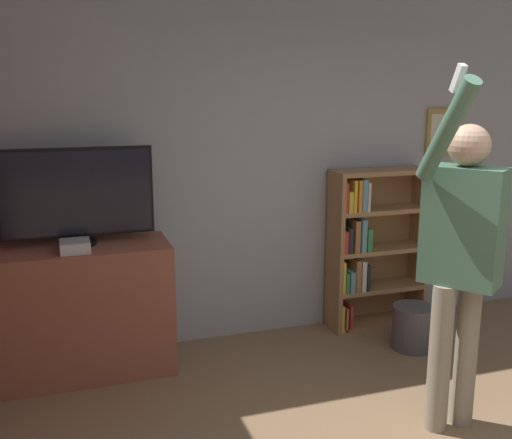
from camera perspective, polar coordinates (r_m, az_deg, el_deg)
The scene contains 7 objects.
wall_back at distance 4.78m, azimuth 3.16°, elevation 5.04°, with size 6.55×0.09×2.70m.
tv_ledge at distance 4.36m, azimuth -15.98°, elevation -8.31°, with size 1.18×0.54×0.92m.
television at distance 4.19m, azimuth -16.66°, elevation 2.23°, with size 1.01×0.22×0.66m.
game_console at distance 4.09m, azimuth -16.86°, elevation -2.45°, with size 0.19×0.20×0.07m.
bookshelf at distance 5.03m, azimuth 10.71°, elevation -2.58°, with size 0.83×0.28×1.32m.
person at distance 3.52m, azimuth 19.00°, elevation -2.76°, with size 0.56×0.57×2.08m.
waste_bin at distance 4.82m, azimuth 14.72°, elevation -9.89°, with size 0.32×0.32×0.34m.
Camera 1 is at (-1.74, -1.65, 1.97)m, focal length 42.00 mm.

